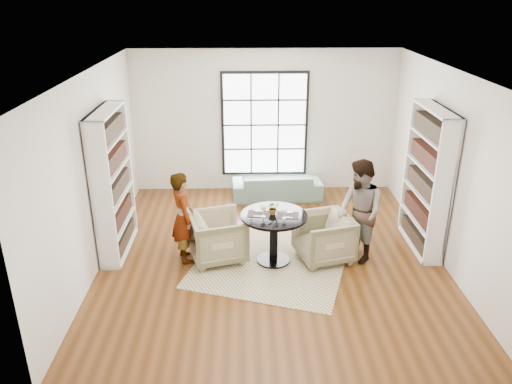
{
  "coord_description": "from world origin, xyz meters",
  "views": [
    {
      "loc": [
        -0.43,
        -7.24,
        4.15
      ],
      "look_at": [
        -0.24,
        0.4,
        0.98
      ],
      "focal_mm": 35.0,
      "sensor_mm": 36.0,
      "label": 1
    }
  ],
  "objects_px": {
    "person_right": "(360,212)",
    "wine_glass_left": "(263,208)",
    "pedestal_table": "(274,228)",
    "armchair_left": "(218,237)",
    "sofa": "(277,186)",
    "person_left": "(183,217)",
    "flower_centerpiece": "(273,208)",
    "armchair_right": "(324,238)",
    "wine_glass_right": "(284,211)"
  },
  "relations": [
    {
      "from": "sofa",
      "to": "person_right",
      "type": "height_order",
      "value": "person_right"
    },
    {
      "from": "pedestal_table",
      "to": "armchair_left",
      "type": "bearing_deg",
      "value": 172.74
    },
    {
      "from": "flower_centerpiece",
      "to": "person_left",
      "type": "bearing_deg",
      "value": 176.57
    },
    {
      "from": "armchair_right",
      "to": "wine_glass_right",
      "type": "relative_size",
      "value": 4.82
    },
    {
      "from": "armchair_right",
      "to": "flower_centerpiece",
      "type": "relative_size",
      "value": 3.99
    },
    {
      "from": "sofa",
      "to": "person_right",
      "type": "xyz_separation_m",
      "value": [
        1.14,
        -2.56,
        0.57
      ]
    },
    {
      "from": "pedestal_table",
      "to": "sofa",
      "type": "relative_size",
      "value": 0.57
    },
    {
      "from": "person_right",
      "to": "wine_glass_left",
      "type": "xyz_separation_m",
      "value": [
        -1.53,
        -0.15,
        0.15
      ]
    },
    {
      "from": "flower_centerpiece",
      "to": "wine_glass_left",
      "type": "bearing_deg",
      "value": -146.08
    },
    {
      "from": "flower_centerpiece",
      "to": "armchair_left",
      "type": "bearing_deg",
      "value": 174.43
    },
    {
      "from": "armchair_left",
      "to": "flower_centerpiece",
      "type": "distance_m",
      "value": 1.04
    },
    {
      "from": "wine_glass_left",
      "to": "wine_glass_right",
      "type": "height_order",
      "value": "wine_glass_left"
    },
    {
      "from": "armchair_right",
      "to": "pedestal_table",
      "type": "bearing_deg",
      "value": -100.54
    },
    {
      "from": "armchair_right",
      "to": "person_left",
      "type": "bearing_deg",
      "value": -106.52
    },
    {
      "from": "sofa",
      "to": "armchair_right",
      "type": "bearing_deg",
      "value": 99.85
    },
    {
      "from": "armchair_right",
      "to": "wine_glass_right",
      "type": "xyz_separation_m",
      "value": [
        -0.66,
        -0.21,
        0.58
      ]
    },
    {
      "from": "wine_glass_left",
      "to": "wine_glass_right",
      "type": "distance_m",
      "value": 0.33
    },
    {
      "from": "armchair_right",
      "to": "person_left",
      "type": "relative_size",
      "value": 0.56
    },
    {
      "from": "sofa",
      "to": "armchair_right",
      "type": "xyz_separation_m",
      "value": [
        0.59,
        -2.56,
        0.11
      ]
    },
    {
      "from": "person_left",
      "to": "wine_glass_left",
      "type": "relative_size",
      "value": 7.06
    },
    {
      "from": "person_right",
      "to": "flower_centerpiece",
      "type": "relative_size",
      "value": 7.97
    },
    {
      "from": "armchair_left",
      "to": "person_right",
      "type": "relative_size",
      "value": 0.51
    },
    {
      "from": "person_left",
      "to": "flower_centerpiece",
      "type": "bearing_deg",
      "value": -112.4
    },
    {
      "from": "person_left",
      "to": "wine_glass_right",
      "type": "distance_m",
      "value": 1.62
    },
    {
      "from": "flower_centerpiece",
      "to": "armchair_right",
      "type": "bearing_deg",
      "value": 2.84
    },
    {
      "from": "armchair_left",
      "to": "wine_glass_right",
      "type": "height_order",
      "value": "wine_glass_right"
    },
    {
      "from": "armchair_left",
      "to": "wine_glass_right",
      "type": "xyz_separation_m",
      "value": [
        1.04,
        -0.26,
        0.57
      ]
    },
    {
      "from": "sofa",
      "to": "armchair_left",
      "type": "xyz_separation_m",
      "value": [
        -1.11,
        -2.52,
        0.12
      ]
    },
    {
      "from": "person_left",
      "to": "pedestal_table",
      "type": "bearing_deg",
      "value": -113.47
    },
    {
      "from": "pedestal_table",
      "to": "wine_glass_left",
      "type": "relative_size",
      "value": 4.93
    },
    {
      "from": "pedestal_table",
      "to": "wine_glass_left",
      "type": "xyz_separation_m",
      "value": [
        -0.17,
        -0.08,
        0.39
      ]
    },
    {
      "from": "person_left",
      "to": "wine_glass_left",
      "type": "bearing_deg",
      "value": -117.47
    },
    {
      "from": "armchair_right",
      "to": "wine_glass_left",
      "type": "bearing_deg",
      "value": -96.95
    },
    {
      "from": "person_right",
      "to": "flower_centerpiece",
      "type": "bearing_deg",
      "value": -104.76
    },
    {
      "from": "person_right",
      "to": "flower_centerpiece",
      "type": "height_order",
      "value": "person_right"
    },
    {
      "from": "wine_glass_left",
      "to": "armchair_right",
      "type": "bearing_deg",
      "value": 8.44
    },
    {
      "from": "wine_glass_right",
      "to": "flower_centerpiece",
      "type": "distance_m",
      "value": 0.24
    },
    {
      "from": "armchair_left",
      "to": "person_right",
      "type": "distance_m",
      "value": 2.3
    },
    {
      "from": "sofa",
      "to": "wine_glass_right",
      "type": "xyz_separation_m",
      "value": [
        -0.07,
        -2.78,
        0.69
      ]
    },
    {
      "from": "flower_centerpiece",
      "to": "sofa",
      "type": "bearing_deg",
      "value": 84.86
    },
    {
      "from": "sofa",
      "to": "wine_glass_left",
      "type": "relative_size",
      "value": 8.67
    },
    {
      "from": "person_left",
      "to": "person_right",
      "type": "distance_m",
      "value": 2.8
    },
    {
      "from": "person_right",
      "to": "wine_glass_left",
      "type": "relative_size",
      "value": 7.89
    },
    {
      "from": "sofa",
      "to": "armchair_left",
      "type": "bearing_deg",
      "value": 63.03
    },
    {
      "from": "pedestal_table",
      "to": "flower_centerpiece",
      "type": "height_order",
      "value": "flower_centerpiece"
    },
    {
      "from": "armchair_left",
      "to": "wine_glass_left",
      "type": "relative_size",
      "value": 4.05
    },
    {
      "from": "pedestal_table",
      "to": "armchair_left",
      "type": "xyz_separation_m",
      "value": [
        -0.89,
        0.11,
        -0.21
      ]
    },
    {
      "from": "wine_glass_left",
      "to": "person_left",
      "type": "bearing_deg",
      "value": 171.5
    },
    {
      "from": "sofa",
      "to": "person_left",
      "type": "bearing_deg",
      "value": 53.43
    },
    {
      "from": "person_left",
      "to": "person_right",
      "type": "relative_size",
      "value": 0.9
    }
  ]
}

